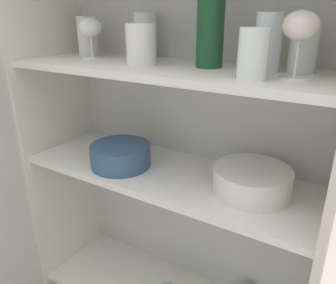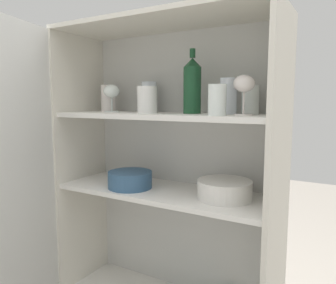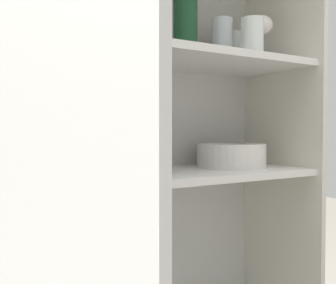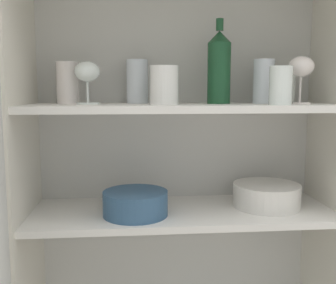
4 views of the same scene
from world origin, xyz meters
TOP-DOWN VIEW (x-y plane):
  - cupboard_back_panel at (0.00, 0.32)m, footprint 0.94×0.02m
  - cupboard_side_left at (-0.46, 0.15)m, footprint 0.02×0.35m
  - cupboard_side_right at (0.46, 0.15)m, footprint 0.02×0.35m
  - cupboard_top_panel at (0.00, 0.15)m, footprint 0.94×0.35m
  - shelf_board_middle at (0.00, 0.15)m, footprint 0.91×0.31m
  - shelf_board_upper at (0.00, 0.15)m, footprint 0.91×0.31m
  - cupboard_door at (-0.41, -0.25)m, footprint 0.14×0.46m
  - tumbler_glass_0 at (-0.06, 0.12)m, footprint 0.08×0.08m
  - tumbler_glass_1 at (0.26, 0.20)m, footprint 0.07×0.07m
  - tumbler_glass_2 at (-0.34, 0.21)m, footprint 0.07×0.07m
  - tumbler_glass_3 at (0.34, 0.23)m, footprint 0.07×0.07m
  - tumbler_glass_4 at (-0.13, 0.25)m, footprint 0.07×0.07m
  - tumbler_glass_5 at (0.26, 0.07)m, footprint 0.06×0.06m
  - wine_glass_0 at (0.34, 0.12)m, footprint 0.07×0.07m
  - wine_glass_1 at (-0.28, 0.16)m, footprint 0.07×0.07m
  - wine_bottle at (0.11, 0.19)m, footprint 0.07×0.07m
  - plate_stack_white at (0.27, 0.16)m, footprint 0.21×0.21m
  - mixing_bowl_large at (-0.14, 0.11)m, footprint 0.19×0.19m

SIDE VIEW (x-z plane):
  - cupboard_back_panel at x=0.00m, z-range 0.00..1.46m
  - cupboard_side_left at x=-0.46m, z-range 0.00..1.46m
  - cupboard_side_right at x=0.46m, z-range 0.00..1.46m
  - cupboard_door at x=-0.41m, z-range 0.00..1.46m
  - shelf_board_middle at x=0.00m, z-range 0.77..0.79m
  - plate_stack_white at x=0.27m, z-range 0.79..0.86m
  - mixing_bowl_large at x=-0.14m, z-range 0.79..0.86m
  - shelf_board_upper at x=0.00m, z-range 1.09..1.11m
  - tumbler_glass_5 at x=0.26m, z-range 1.11..1.22m
  - tumbler_glass_3 at x=0.34m, z-range 1.11..1.22m
  - tumbler_glass_0 at x=-0.06m, z-range 1.11..1.22m
  - tumbler_glass_2 at x=-0.34m, z-range 1.11..1.23m
  - tumbler_glass_4 at x=-0.13m, z-range 1.11..1.24m
  - tumbler_glass_1 at x=0.26m, z-range 1.11..1.24m
  - wine_glass_1 at x=-0.28m, z-range 1.13..1.26m
  - wine_glass_0 at x=0.34m, z-range 1.14..1.28m
  - wine_bottle at x=0.11m, z-range 1.09..1.35m
  - cupboard_top_panel at x=0.00m, z-range 1.46..1.48m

